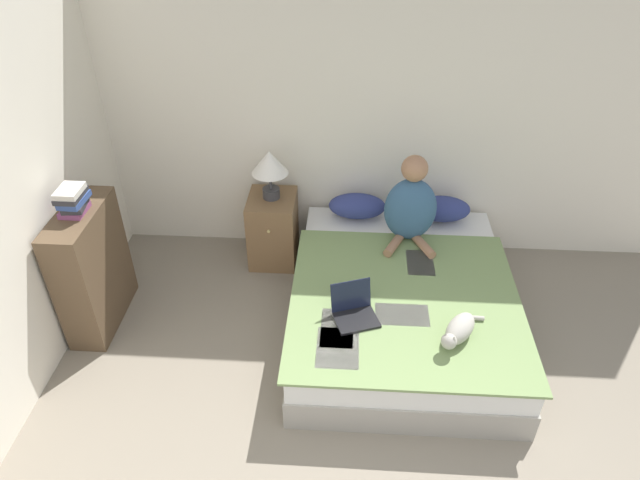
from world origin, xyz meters
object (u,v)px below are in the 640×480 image
(pillow_near, at_px, (357,206))
(person_sitting, at_px, (411,206))
(book_stack_top, at_px, (73,200))
(table_lamp, at_px, (270,165))
(laptop_open, at_px, (354,311))
(cat_tabby, at_px, (459,330))
(bed, at_px, (401,304))
(pillow_far, at_px, (441,209))
(nightstand, at_px, (273,229))
(bookshelf, at_px, (92,268))

(pillow_near, xyz_separation_m, person_sitting, (0.42, -0.31, 0.21))
(book_stack_top, bearing_deg, table_lamp, 35.06)
(laptop_open, bearing_deg, cat_tabby, -33.49)
(cat_tabby, height_order, book_stack_top, book_stack_top)
(book_stack_top, bearing_deg, person_sitting, 14.50)
(bed, relative_size, book_stack_top, 8.46)
(pillow_far, xyz_separation_m, laptop_open, (-0.72, -1.26, -0.05))
(bed, height_order, pillow_near, pillow_near)
(bed, bearing_deg, nightstand, 143.73)
(pillow_near, relative_size, table_lamp, 1.13)
(laptop_open, height_order, nightstand, laptop_open)
(bed, relative_size, pillow_far, 4.21)
(laptop_open, bearing_deg, person_sitting, 46.62)
(pillow_near, xyz_separation_m, laptop_open, (-0.00, -1.26, -0.05))
(pillow_far, relative_size, laptop_open, 1.36)
(laptop_open, xyz_separation_m, table_lamp, (-0.72, 1.20, 0.45))
(person_sitting, bearing_deg, laptop_open, -113.83)
(nightstand, bearing_deg, person_sitting, -11.70)
(bookshelf, bearing_deg, cat_tabby, -10.79)
(book_stack_top, bearing_deg, bookshelf, -121.97)
(laptop_open, bearing_deg, book_stack_top, 150.61)
(laptop_open, relative_size, book_stack_top, 1.47)
(pillow_near, height_order, cat_tabby, pillow_near)
(pillow_near, height_order, table_lamp, table_lamp)
(nightstand, relative_size, table_lamp, 1.46)
(cat_tabby, distance_m, laptop_open, 0.70)
(cat_tabby, bearing_deg, bookshelf, -68.27)
(nightstand, bearing_deg, book_stack_top, -145.43)
(bed, height_order, nightstand, nightstand)
(bed, xyz_separation_m, book_stack_top, (-2.31, -0.06, 0.87))
(pillow_near, bearing_deg, table_lamp, -175.62)
(bed, distance_m, bookshelf, 2.33)
(pillow_near, relative_size, laptop_open, 1.36)
(nightstand, bearing_deg, bookshelf, -145.34)
(cat_tabby, height_order, nightstand, nightstand)
(cat_tabby, bearing_deg, person_sitting, -134.59)
(table_lamp, bearing_deg, book_stack_top, -144.94)
(pillow_near, bearing_deg, bed, -67.58)
(pillow_far, height_order, nightstand, pillow_far)
(cat_tabby, bearing_deg, pillow_far, -149.15)
(cat_tabby, distance_m, nightstand, 1.95)
(bed, height_order, cat_tabby, cat_tabby)
(table_lamp, bearing_deg, cat_tabby, -44.48)
(bed, xyz_separation_m, table_lamp, (-1.08, 0.81, 0.72))
(person_sitting, relative_size, laptop_open, 2.09)
(person_sitting, xyz_separation_m, book_stack_top, (-2.37, -0.61, 0.34))
(bed, relative_size, laptop_open, 5.74)
(bookshelf, bearing_deg, pillow_far, 19.09)
(pillow_far, height_order, table_lamp, table_lamp)
(pillow_far, distance_m, nightstand, 1.45)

